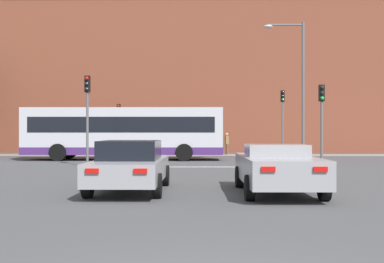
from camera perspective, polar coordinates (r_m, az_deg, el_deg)
stop_line_strip at (r=23.08m, az=0.77°, el=-4.21°), size 8.90×0.30×0.01m
far_pavement at (r=34.78m, az=0.66°, el=-2.80°), size 69.88×2.50×0.01m
brick_civic_building at (r=46.65m, az=4.86°, el=6.97°), size 48.79×16.29×20.14m
car_saloon_left at (r=13.75m, az=-7.31°, el=-4.00°), size 2.02×4.66×1.44m
car_roadster_right at (r=13.40m, az=10.04°, el=-4.25°), size 2.05×4.68×1.34m
bus_crossing_lead at (r=29.10m, az=-8.06°, el=-0.08°), size 11.75×2.68×3.10m
traffic_light_far_right at (r=34.29m, az=10.69°, el=2.27°), size 0.26×0.31×4.59m
traffic_light_near_left at (r=23.82m, az=-12.30°, el=3.00°), size 0.26×0.31×4.40m
traffic_light_far_left at (r=34.36m, az=-8.69°, el=1.30°), size 0.26×0.31×3.65m
traffic_light_near_right at (r=23.92m, az=15.13°, el=2.32°), size 0.26×0.31×3.95m
street_lamp_junction at (r=27.82m, az=12.29°, el=6.33°), size 2.30×0.36×7.86m
pedestrian_waiting at (r=34.98m, az=-3.05°, el=-1.20°), size 0.29×0.43×1.67m
pedestrian_walking_east at (r=35.63m, az=4.14°, el=-1.24°), size 0.29×0.43×1.61m
pedestrian_walking_west at (r=35.99m, az=-10.08°, el=-1.04°), size 0.45×0.41×1.78m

